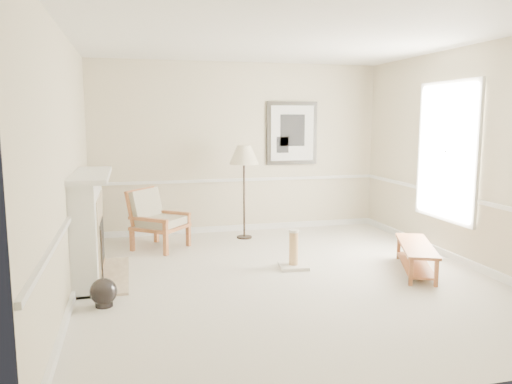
% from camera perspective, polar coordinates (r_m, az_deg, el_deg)
% --- Properties ---
extents(ground, '(5.50, 5.50, 0.00)m').
position_cam_1_polar(ground, '(6.27, 3.55, -9.77)').
color(ground, silver).
rests_on(ground, ground).
extents(room, '(5.04, 5.54, 2.92)m').
position_cam_1_polar(room, '(6.08, 4.73, 7.53)').
color(room, beige).
rests_on(room, ground).
extents(fireplace, '(0.64, 1.64, 1.31)m').
position_cam_1_polar(fireplace, '(6.43, -18.52, -3.84)').
color(fireplace, white).
rests_on(fireplace, ground).
extents(floor_vase, '(0.28, 0.28, 0.83)m').
position_cam_1_polar(floor_vase, '(5.55, -17.02, -10.92)').
color(floor_vase, black).
rests_on(floor_vase, ground).
extents(armchair, '(0.99, 0.98, 0.90)m').
position_cam_1_polar(armchair, '(7.71, -11.52, -2.76)').
color(armchair, '#A65C35').
rests_on(armchair, ground).
extents(floor_lamp, '(0.59, 0.59, 1.53)m').
position_cam_1_polar(floor_lamp, '(8.07, -1.38, 3.97)').
color(floor_lamp, black).
rests_on(floor_lamp, ground).
extents(bench, '(0.84, 1.31, 0.36)m').
position_cam_1_polar(bench, '(6.77, 17.82, -6.69)').
color(bench, '#A65C35').
rests_on(bench, ground).
extents(scratching_post, '(0.40, 0.40, 0.52)m').
position_cam_1_polar(scratching_post, '(6.64, 4.31, -7.29)').
color(scratching_post, white).
rests_on(scratching_post, ground).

